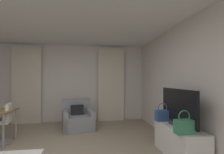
# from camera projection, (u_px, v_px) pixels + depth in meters

# --- Properties ---
(wall_window) EXTENTS (5.12, 0.06, 2.60)m
(wall_window) POSITION_uv_depth(u_px,v_px,m) (71.00, 83.00, 5.62)
(wall_window) COLOR silver
(wall_window) RESTS_ON ground
(wall_right) EXTENTS (0.06, 6.12, 2.60)m
(wall_right) POSITION_uv_depth(u_px,v_px,m) (196.00, 86.00, 2.99)
(wall_right) COLOR silver
(wall_right) RESTS_ON ground
(ceiling) EXTENTS (5.12, 6.12, 0.06)m
(ceiling) POSITION_uv_depth(u_px,v_px,m) (52.00, 4.00, 2.64)
(ceiling) COLOR white
(ceiling) RESTS_ON wall_left
(curtain_left_panel) EXTENTS (0.90, 0.06, 2.50)m
(curtain_left_panel) POSITION_uv_depth(u_px,v_px,m) (27.00, 85.00, 5.29)
(curtain_left_panel) COLOR beige
(curtain_left_panel) RESTS_ON ground
(curtain_right_panel) EXTENTS (0.90, 0.06, 2.50)m
(curtain_right_panel) POSITION_uv_depth(u_px,v_px,m) (111.00, 84.00, 5.69)
(curtain_right_panel) COLOR beige
(curtain_right_panel) RESTS_ON ground
(armchair) EXTENTS (0.98, 0.96, 0.80)m
(armchair) POSITION_uv_depth(u_px,v_px,m) (78.00, 119.00, 4.72)
(armchair) COLOR gray
(armchair) RESTS_ON ground
(desk_chair) EXTENTS (0.48, 0.48, 0.88)m
(desk_chair) POSITION_uv_depth(u_px,v_px,m) (2.00, 126.00, 3.59)
(desk_chair) COLOR gray
(desk_chair) RESTS_ON ground
(tv_console) EXTENTS (0.46, 1.16, 0.56)m
(tv_console) POSITION_uv_depth(u_px,v_px,m) (179.00, 142.00, 3.00)
(tv_console) COLOR white
(tv_console) RESTS_ON ground
(tv_flatscreen) EXTENTS (0.20, 1.13, 0.68)m
(tv_flatscreen) POSITION_uv_depth(u_px,v_px,m) (178.00, 108.00, 3.03)
(tv_flatscreen) COLOR #333338
(tv_flatscreen) RESTS_ON tv_console
(handbag_primary) EXTENTS (0.30, 0.14, 0.37)m
(handbag_primary) POSITION_uv_depth(u_px,v_px,m) (163.00, 115.00, 3.38)
(handbag_primary) COLOR #335193
(handbag_primary) RESTS_ON tv_console
(handbag_secondary) EXTENTS (0.30, 0.14, 0.37)m
(handbag_secondary) POSITION_uv_depth(u_px,v_px,m) (184.00, 126.00, 2.58)
(handbag_secondary) COLOR #387F5B
(handbag_secondary) RESTS_ON tv_console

